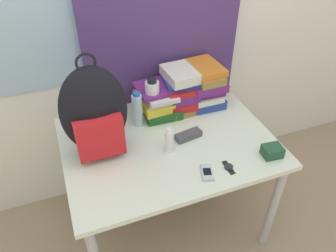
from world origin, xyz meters
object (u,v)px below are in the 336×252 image
(book_stack_center, at_px, (180,90))
(sunglasses_case, at_px, (188,135))
(water_bottle, at_px, (137,110))
(sunscreen_bottle, at_px, (169,141))
(cell_phone, at_px, (207,173))
(book_stack_left, at_px, (158,100))
(sports_bottle, at_px, (153,100))
(book_stack_right, at_px, (204,85))
(backpack, at_px, (95,114))
(wristwatch, at_px, (229,167))
(camera_pouch, at_px, (272,151))

(book_stack_center, relative_size, sunglasses_case, 1.82)
(water_bottle, bearing_deg, sunscreen_bottle, -72.80)
(water_bottle, distance_m, cell_phone, 0.55)
(book_stack_left, height_order, sports_bottle, sports_bottle)
(book_stack_right, bearing_deg, water_bottle, -169.99)
(backpack, relative_size, wristwatch, 5.78)
(cell_phone, bearing_deg, book_stack_left, 95.00)
(backpack, bearing_deg, book_stack_left, 28.91)
(water_bottle, distance_m, sunglasses_case, 0.32)
(wristwatch, bearing_deg, camera_pouch, 0.24)
(book_stack_right, xyz_separation_m, sports_bottle, (-0.36, -0.06, 0.01))
(book_stack_left, xyz_separation_m, sunglasses_case, (0.07, -0.30, -0.07))
(sunscreen_bottle, xyz_separation_m, wristwatch, (0.23, -0.22, -0.07))
(book_stack_center, bearing_deg, book_stack_left, -178.89)
(book_stack_right, distance_m, cell_phone, 0.65)
(sunglasses_case, bearing_deg, book_stack_center, 77.08)
(water_bottle, bearing_deg, wristwatch, -57.65)
(water_bottle, height_order, sunglasses_case, water_bottle)
(backpack, distance_m, book_stack_left, 0.48)
(water_bottle, relative_size, camera_pouch, 2.06)
(backpack, distance_m, book_stack_center, 0.60)
(water_bottle, bearing_deg, backpack, -150.00)
(sunscreen_bottle, bearing_deg, sports_bottle, 87.59)
(water_bottle, relative_size, sunscreen_bottle, 1.44)
(water_bottle, height_order, camera_pouch, water_bottle)
(sunscreen_bottle, bearing_deg, cell_phone, -63.09)
(book_stack_left, bearing_deg, sports_bottle, -132.64)
(cell_phone, bearing_deg, sunscreen_bottle, 116.91)
(book_stack_center, distance_m, sunglasses_case, 0.32)
(sports_bottle, relative_size, cell_phone, 2.32)
(camera_pouch, bearing_deg, book_stack_center, 115.78)
(sports_bottle, xyz_separation_m, wristwatch, (0.22, -0.53, -0.12))
(book_stack_left, xyz_separation_m, book_stack_right, (0.31, 0.00, 0.04))
(sunglasses_case, relative_size, wristwatch, 1.63)
(book_stack_right, distance_m, wristwatch, 0.61)
(cell_phone, bearing_deg, water_bottle, 111.68)
(water_bottle, bearing_deg, sunglasses_case, -44.44)
(book_stack_center, relative_size, camera_pouch, 2.70)
(sports_bottle, relative_size, camera_pouch, 2.55)
(sports_bottle, distance_m, wristwatch, 0.58)
(backpack, distance_m, camera_pouch, 0.92)
(book_stack_center, height_order, sunscreen_bottle, book_stack_center)
(backpack, bearing_deg, book_stack_center, 22.42)
(sports_bottle, height_order, wristwatch, sports_bottle)
(book_stack_right, relative_size, camera_pouch, 2.69)
(water_bottle, xyz_separation_m, camera_pouch, (0.57, -0.50, -0.07))
(sports_bottle, bearing_deg, sunscreen_bottle, -92.41)
(camera_pouch, height_order, wristwatch, camera_pouch)
(camera_pouch, bearing_deg, book_stack_left, 126.18)
(sunglasses_case, distance_m, wristwatch, 0.30)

